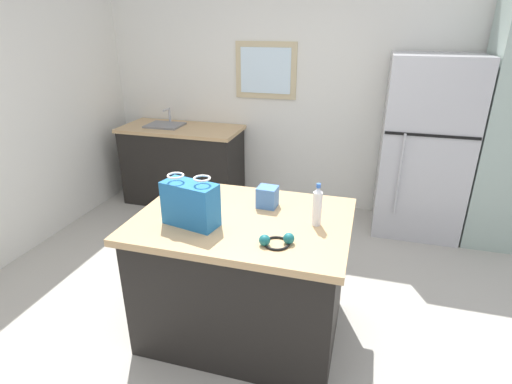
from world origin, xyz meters
name	(u,v)px	position (x,y,z in m)	size (l,w,h in m)	color
ground	(264,332)	(0.00, 0.00, 0.00)	(5.98, 5.98, 0.00)	#ADA89E
back_wall	(319,96)	(-0.01, 2.32, 1.27)	(4.98, 0.13, 2.53)	silver
kitchen_island	(244,275)	(-0.15, 0.01, 0.44)	(1.34, 0.98, 0.88)	black
refrigerator	(425,148)	(1.10, 1.93, 0.88)	(0.82, 0.67, 1.75)	#B7B7BC
tall_cabinet	(511,128)	(1.79, 1.93, 1.13)	(0.54, 0.59, 2.25)	#9EB2A8
sink_counter	(183,164)	(-1.52, 1.94, 0.46)	(1.37, 0.64, 1.09)	black
shopping_bag	(190,204)	(-0.42, -0.17, 1.02)	(0.36, 0.22, 0.31)	#236BAD
small_box	(267,197)	(-0.04, 0.20, 0.95)	(0.13, 0.12, 0.14)	#4775B7
bottle	(317,206)	(0.31, 0.03, 1.00)	(0.06, 0.06, 0.27)	white
ear_defenders	(277,241)	(0.14, -0.26, 0.90)	(0.20, 0.20, 0.06)	black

